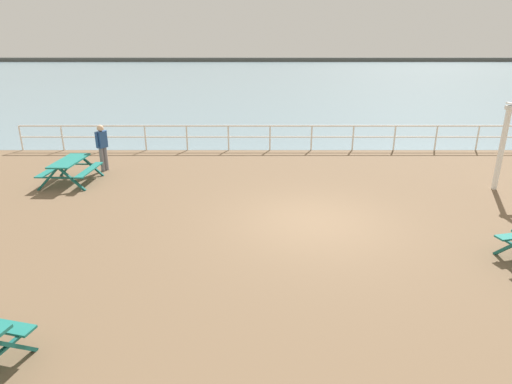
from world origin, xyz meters
TOP-DOWN VIEW (x-y plane):
  - ground_plane at (0.00, 0.00)m, footprint 30.00×24.00m
  - sea_band at (0.00, 52.75)m, footprint 142.00×90.00m
  - distant_shoreline at (0.00, 95.75)m, footprint 142.00×6.00m
  - seaward_railing at (0.00, 7.75)m, footprint 23.07×0.07m
  - picnic_table_mid_centre at (-7.55, 3.26)m, footprint 1.58×1.84m
  - visitor at (-6.94, 4.68)m, footprint 0.35×0.48m

SIDE VIEW (x-z plane):
  - ground_plane at x=0.00m, z-range -0.20..0.00m
  - sea_band at x=0.00m, z-range 0.00..0.00m
  - distant_shoreline at x=0.00m, z-range -0.90..0.90m
  - picnic_table_mid_centre at x=-7.55m, z-range 0.19..0.98m
  - seaward_railing at x=0.00m, z-range 0.20..1.28m
  - visitor at x=-6.94m, z-range 0.12..1.78m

